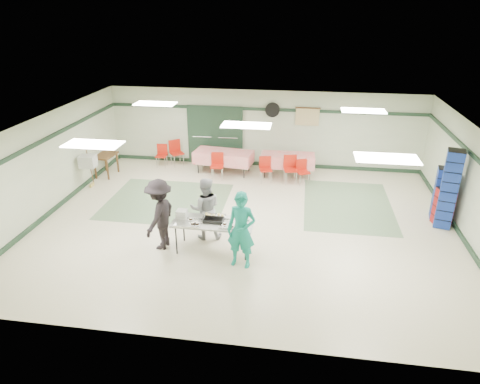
# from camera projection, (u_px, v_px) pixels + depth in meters

# --- Properties ---
(floor) EXTENTS (11.00, 11.00, 0.00)m
(floor) POSITION_uv_depth(u_px,v_px,m) (246.00, 222.00, 11.52)
(floor) COLOR beige
(floor) RESTS_ON ground
(ceiling) EXTENTS (11.00, 11.00, 0.00)m
(ceiling) POSITION_uv_depth(u_px,v_px,m) (246.00, 124.00, 10.42)
(ceiling) COLOR silver
(ceiling) RESTS_ON wall_back
(wall_back) EXTENTS (11.00, 0.00, 11.00)m
(wall_back) POSITION_uv_depth(u_px,v_px,m) (263.00, 129.00, 15.04)
(wall_back) COLOR beige
(wall_back) RESTS_ON floor
(wall_front) EXTENTS (11.00, 0.00, 11.00)m
(wall_front) POSITION_uv_depth(u_px,v_px,m) (208.00, 278.00, 6.90)
(wall_front) COLOR beige
(wall_front) RESTS_ON floor
(wall_left) EXTENTS (0.00, 9.00, 9.00)m
(wall_left) POSITION_uv_depth(u_px,v_px,m) (48.00, 165.00, 11.72)
(wall_left) COLOR beige
(wall_left) RESTS_ON floor
(wall_right) EXTENTS (0.00, 9.00, 9.00)m
(wall_right) POSITION_uv_depth(u_px,v_px,m) (474.00, 188.00, 10.22)
(wall_right) COLOR beige
(wall_right) RESTS_ON floor
(trim_back) EXTENTS (11.00, 0.06, 0.10)m
(trim_back) POSITION_uv_depth(u_px,v_px,m) (264.00, 109.00, 14.72)
(trim_back) COLOR #1B3322
(trim_back) RESTS_ON wall_back
(baseboard_back) EXTENTS (11.00, 0.06, 0.12)m
(baseboard_back) POSITION_uv_depth(u_px,v_px,m) (263.00, 164.00, 15.53)
(baseboard_back) COLOR #1B3322
(baseboard_back) RESTS_ON floor
(trim_left) EXTENTS (0.06, 9.00, 0.10)m
(trim_left) POSITION_uv_depth(u_px,v_px,m) (44.00, 140.00, 11.43)
(trim_left) COLOR #1B3322
(trim_left) RESTS_ON wall_back
(baseboard_left) EXTENTS (0.06, 9.00, 0.12)m
(baseboard_left) POSITION_uv_depth(u_px,v_px,m) (57.00, 207.00, 12.24)
(baseboard_left) COLOR #1B3322
(baseboard_left) RESTS_ON floor
(trim_right) EXTENTS (0.06, 9.00, 0.10)m
(trim_right) POSITION_uv_depth(u_px,v_px,m) (479.00, 161.00, 9.94)
(trim_right) COLOR #1B3322
(trim_right) RESTS_ON wall_back
(baseboard_right) EXTENTS (0.06, 9.00, 0.12)m
(baseboard_right) POSITION_uv_depth(u_px,v_px,m) (461.00, 235.00, 10.75)
(baseboard_right) COLOR #1B3322
(baseboard_right) RESTS_ON floor
(green_patch_a) EXTENTS (3.50, 3.00, 0.01)m
(green_patch_a) POSITION_uv_depth(u_px,v_px,m) (168.00, 201.00, 12.76)
(green_patch_a) COLOR gray
(green_patch_a) RESTS_ON floor
(green_patch_b) EXTENTS (2.50, 3.50, 0.01)m
(green_patch_b) POSITION_uv_depth(u_px,v_px,m) (348.00, 205.00, 12.49)
(green_patch_b) COLOR gray
(green_patch_b) RESTS_ON floor
(double_door_left) EXTENTS (0.90, 0.06, 2.10)m
(double_door_left) POSITION_uv_depth(u_px,v_px,m) (202.00, 135.00, 15.40)
(double_door_left) COLOR gray
(double_door_left) RESTS_ON floor
(double_door_right) EXTENTS (0.90, 0.06, 2.10)m
(double_door_right) POSITION_uv_depth(u_px,v_px,m) (228.00, 136.00, 15.27)
(double_door_right) COLOR gray
(double_door_right) RESTS_ON floor
(door_frame) EXTENTS (2.00, 0.03, 2.15)m
(door_frame) POSITION_uv_depth(u_px,v_px,m) (215.00, 136.00, 15.32)
(door_frame) COLOR #1B3322
(door_frame) RESTS_ON floor
(wall_fan) EXTENTS (0.50, 0.10, 0.50)m
(wall_fan) POSITION_uv_depth(u_px,v_px,m) (272.00, 110.00, 14.66)
(wall_fan) COLOR black
(wall_fan) RESTS_ON wall_back
(scroll_banner) EXTENTS (0.80, 0.02, 0.60)m
(scroll_banner) POSITION_uv_depth(u_px,v_px,m) (307.00, 117.00, 14.57)
(scroll_banner) COLOR #D1BC83
(scroll_banner) RESTS_ON wall_back
(serving_table) EXTENTS (1.89, 0.79, 0.76)m
(serving_table) POSITION_uv_depth(u_px,v_px,m) (213.00, 223.00, 9.94)
(serving_table) COLOR #B6B5B0
(serving_table) RESTS_ON floor
(sheet_tray_right) EXTENTS (0.64, 0.49, 0.02)m
(sheet_tray_right) POSITION_uv_depth(u_px,v_px,m) (234.00, 225.00, 9.76)
(sheet_tray_right) COLOR silver
(sheet_tray_right) RESTS_ON serving_table
(sheet_tray_mid) EXTENTS (0.54, 0.41, 0.02)m
(sheet_tray_mid) POSITION_uv_depth(u_px,v_px,m) (213.00, 218.00, 10.06)
(sheet_tray_mid) COLOR silver
(sheet_tray_mid) RESTS_ON serving_table
(sheet_tray_left) EXTENTS (0.60, 0.46, 0.02)m
(sheet_tray_left) POSITION_uv_depth(u_px,v_px,m) (189.00, 223.00, 9.84)
(sheet_tray_left) COLOR silver
(sheet_tray_left) RESTS_ON serving_table
(baking_pan) EXTENTS (0.46, 0.29, 0.08)m
(baking_pan) POSITION_uv_depth(u_px,v_px,m) (214.00, 220.00, 9.91)
(baking_pan) COLOR black
(baking_pan) RESTS_ON serving_table
(foam_box_stack) EXTENTS (0.24, 0.22, 0.22)m
(foam_box_stack) POSITION_uv_depth(u_px,v_px,m) (182.00, 214.00, 10.02)
(foam_box_stack) COLOR white
(foam_box_stack) RESTS_ON serving_table
(volunteer_teal) EXTENTS (0.71, 0.53, 1.77)m
(volunteer_teal) POSITION_uv_depth(u_px,v_px,m) (241.00, 230.00, 9.30)
(volunteer_teal) COLOR #15917F
(volunteer_teal) RESTS_ON floor
(volunteer_grey) EXTENTS (0.89, 0.76, 1.60)m
(volunteer_grey) POSITION_uv_depth(u_px,v_px,m) (205.00, 209.00, 10.47)
(volunteer_grey) COLOR #98999E
(volunteer_grey) RESTS_ON floor
(volunteer_dark) EXTENTS (0.80, 1.21, 1.74)m
(volunteer_dark) POSITION_uv_depth(u_px,v_px,m) (160.00, 214.00, 10.02)
(volunteer_dark) COLOR black
(volunteer_dark) RESTS_ON floor
(dining_table_a) EXTENTS (1.80, 0.83, 0.77)m
(dining_table_a) POSITION_uv_depth(u_px,v_px,m) (288.00, 160.00, 14.39)
(dining_table_a) COLOR red
(dining_table_a) RESTS_ON floor
(dining_table_b) EXTENTS (2.06, 1.12, 0.77)m
(dining_table_b) POSITION_uv_depth(u_px,v_px,m) (223.00, 157.00, 14.69)
(dining_table_b) COLOR red
(dining_table_b) RESTS_ON floor
(chair_a) EXTENTS (0.51, 0.51, 0.91)m
(chair_a) POSITION_uv_depth(u_px,v_px,m) (290.00, 166.00, 13.87)
(chair_a) COLOR #B2210E
(chair_a) RESTS_ON floor
(chair_b) EXTENTS (0.47, 0.47, 0.83)m
(chair_b) POSITION_uv_depth(u_px,v_px,m) (265.00, 166.00, 13.99)
(chair_b) COLOR #B2210E
(chair_b) RESTS_ON floor
(chair_c) EXTENTS (0.49, 0.49, 0.80)m
(chair_c) POSITION_uv_depth(u_px,v_px,m) (302.00, 169.00, 13.83)
(chair_c) COLOR #B2210E
(chair_c) RESTS_ON floor
(chair_d) EXTENTS (0.45, 0.45, 0.88)m
(chair_d) POSITION_uv_depth(u_px,v_px,m) (217.00, 163.00, 14.21)
(chair_d) COLOR #B2210E
(chair_d) RESTS_ON floor
(chair_loose_a) EXTENTS (0.60, 0.60, 0.92)m
(chair_loose_a) POSITION_uv_depth(u_px,v_px,m) (176.00, 150.00, 15.37)
(chair_loose_a) COLOR #B2210E
(chair_loose_a) RESTS_ON floor
(chair_loose_b) EXTENTS (0.40, 0.40, 0.80)m
(chair_loose_b) POSITION_uv_depth(u_px,v_px,m) (162.00, 153.00, 15.28)
(chair_loose_b) COLOR #B2210E
(chair_loose_b) RESTS_ON floor
(crate_stack_blue_a) EXTENTS (0.44, 0.44, 1.46)m
(crate_stack_blue_a) POSITION_uv_depth(u_px,v_px,m) (441.00, 194.00, 11.46)
(crate_stack_blue_a) COLOR navy
(crate_stack_blue_a) RESTS_ON floor
(crate_stack_red) EXTENTS (0.47, 0.47, 1.02)m
(crate_stack_red) POSITION_uv_depth(u_px,v_px,m) (443.00, 207.00, 11.22)
(crate_stack_red) COLOR maroon
(crate_stack_red) RESTS_ON floor
(crate_stack_blue_b) EXTENTS (0.50, 0.50, 2.11)m
(crate_stack_blue_b) POSITION_uv_depth(u_px,v_px,m) (449.00, 190.00, 10.89)
(crate_stack_blue_b) COLOR navy
(crate_stack_blue_b) RESTS_ON floor
(printer_table) EXTENTS (0.61, 0.90, 0.74)m
(printer_table) POSITION_uv_depth(u_px,v_px,m) (106.00, 158.00, 14.39)
(printer_table) COLOR brown
(printer_table) RESTS_ON floor
(office_printer) EXTENTS (0.51, 0.45, 0.37)m
(office_printer) POSITION_uv_depth(u_px,v_px,m) (88.00, 161.00, 13.21)
(office_printer) COLOR #AEAEAA
(office_printer) RESTS_ON printer_table
(broom) EXTENTS (0.07, 0.21, 1.26)m
(broom) POSITION_uv_depth(u_px,v_px,m) (90.00, 167.00, 13.54)
(broom) COLOR brown
(broom) RESTS_ON floor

